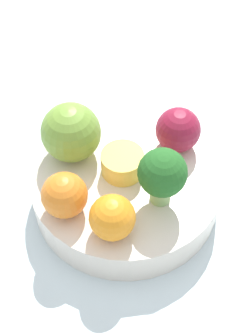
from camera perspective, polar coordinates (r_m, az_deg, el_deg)
ground_plane at (r=0.53m, az=-0.00°, el=-4.87°), size 6.00×6.00×0.00m
table_surface at (r=0.53m, az=-0.00°, el=-4.26°), size 1.20×1.20×0.02m
bowl at (r=0.50m, az=-0.00°, el=-2.24°), size 0.20×0.20×0.04m
broccoli at (r=0.44m, az=4.45°, el=-0.79°), size 0.05×0.05×0.07m
apple_red at (r=0.48m, az=-6.72°, el=4.32°), size 0.06×0.06×0.06m
apple_green at (r=0.49m, az=6.42°, el=4.58°), size 0.05×0.05×0.05m
orange_front at (r=0.44m, az=-7.64°, el=-3.12°), size 0.04×0.04×0.04m
orange_back at (r=0.43m, az=-1.68°, el=-6.05°), size 0.04×0.04×0.04m
small_cup at (r=0.48m, az=-0.30°, el=0.68°), size 0.04×0.04×0.02m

